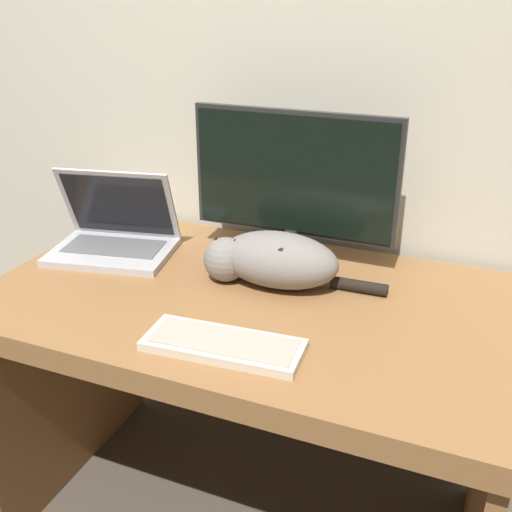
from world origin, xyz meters
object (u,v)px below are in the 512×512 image
monitor (293,184)px  laptop (114,236)px  external_keyboard (223,345)px  cat (272,259)px

monitor → laptop: (-0.49, -0.16, -0.17)m
monitor → external_keyboard: size_ratio=1.64×
laptop → external_keyboard: bearing=-45.5°
monitor → cat: monitor is taller
monitor → cat: 0.23m
laptop → external_keyboard: laptop is taller
monitor → external_keyboard: (0.02, -0.51, -0.21)m
external_keyboard → cat: 0.34m
external_keyboard → cat: (-0.02, 0.33, 0.06)m
monitor → cat: bearing=-87.8°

